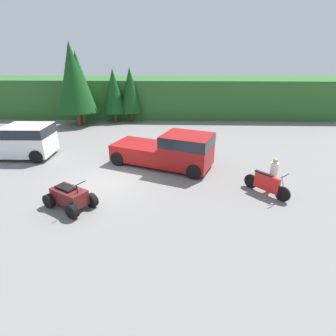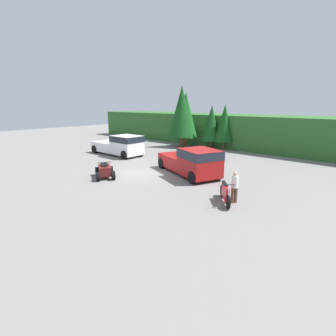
# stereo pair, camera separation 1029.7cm
# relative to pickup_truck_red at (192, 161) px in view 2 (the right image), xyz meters

# --- Properties ---
(ground_plane) EXTENTS (80.00, 80.00, 0.00)m
(ground_plane) POSITION_rel_pickup_truck_red_xyz_m (-3.16, -2.02, -1.02)
(ground_plane) COLOR slate
(hillside_backdrop) EXTENTS (44.00, 6.00, 3.59)m
(hillside_backdrop) POSITION_rel_pickup_truck_red_xyz_m (-3.16, 13.98, 0.77)
(hillside_backdrop) COLOR #2D6028
(hillside_backdrop) RESTS_ON ground_plane
(tree_left) EXTENTS (2.98, 2.98, 6.78)m
(tree_left) POSITION_rel_pickup_truck_red_xyz_m (-8.31, 8.99, 2.97)
(tree_left) COLOR brown
(tree_left) RESTS_ON ground_plane
(tree_mid_left) EXTENTS (2.67, 2.67, 6.07)m
(tree_mid_left) POSITION_rel_pickup_truck_red_xyz_m (-8.04, 9.39, 2.55)
(tree_mid_left) COLOR brown
(tree_mid_left) RESTS_ON ground_plane
(tree_mid_right) EXTENTS (2.06, 2.06, 4.69)m
(tree_mid_right) POSITION_rel_pickup_truck_red_xyz_m (-5.39, 10.57, 1.74)
(tree_mid_right) COLOR brown
(tree_mid_right) RESTS_ON ground_plane
(tree_right) EXTENTS (2.10, 2.10, 4.78)m
(tree_right) POSITION_rel_pickup_truck_red_xyz_m (-3.93, 10.84, 1.78)
(tree_right) COLOR brown
(tree_right) RESTS_ON ground_plane
(pickup_truck_red) EXTENTS (5.92, 3.96, 1.96)m
(pickup_truck_red) POSITION_rel_pickup_truck_red_xyz_m (0.00, 0.00, 0.00)
(pickup_truck_red) COLOR maroon
(pickup_truck_red) RESTS_ON ground_plane
(pickup_truck_second) EXTENTS (5.72, 2.26, 1.96)m
(pickup_truck_second) POSITION_rel_pickup_truck_red_xyz_m (-9.46, 1.25, 0.00)
(pickup_truck_second) COLOR white
(pickup_truck_second) RESTS_ON ground_plane
(dirt_bike) EXTENTS (1.55, 1.76, 1.19)m
(dirt_bike) POSITION_rel_pickup_truck_red_xyz_m (4.32, -2.97, -0.53)
(dirt_bike) COLOR black
(dirt_bike) RESTS_ON ground_plane
(quad_atv) EXTENTS (2.34, 2.05, 1.18)m
(quad_atv) POSITION_rel_pickup_truck_red_xyz_m (-4.03, -4.33, -0.56)
(quad_atv) COLOR black
(quad_atv) RESTS_ON ground_plane
(rider_person) EXTENTS (0.46, 0.46, 1.61)m
(rider_person) POSITION_rel_pickup_truck_red_xyz_m (4.66, -2.67, -0.15)
(rider_person) COLOR brown
(rider_person) RESTS_ON ground_plane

